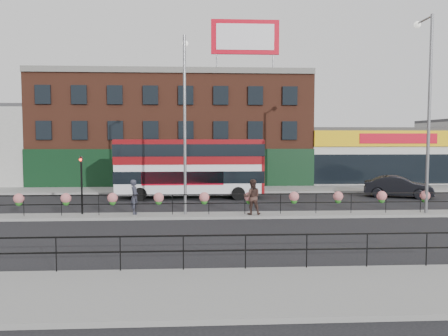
{
  "coord_description": "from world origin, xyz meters",
  "views": [
    {
      "loc": [
        -1.43,
        -23.89,
        4.38
      ],
      "look_at": [
        0.0,
        3.0,
        2.5
      ],
      "focal_mm": 35.0,
      "sensor_mm": 36.0,
      "label": 1
    }
  ],
  "objects_px": {
    "lamp_column_west": "(185,109)",
    "car": "(398,187)",
    "double_decker_bus": "(190,162)",
    "lamp_column_east": "(427,97)",
    "pedestrian_b": "(252,197)",
    "pedestrian_a": "(135,197)"
  },
  "relations": [
    {
      "from": "lamp_column_west",
      "to": "car",
      "type": "bearing_deg",
      "value": 24.12
    },
    {
      "from": "double_decker_bus",
      "to": "lamp_column_east",
      "type": "relative_size",
      "value": 0.96
    },
    {
      "from": "double_decker_bus",
      "to": "pedestrian_b",
      "type": "bearing_deg",
      "value": -65.04
    },
    {
      "from": "pedestrian_a",
      "to": "pedestrian_b",
      "type": "relative_size",
      "value": 0.99
    },
    {
      "from": "pedestrian_a",
      "to": "lamp_column_east",
      "type": "distance_m",
      "value": 17.25
    },
    {
      "from": "car",
      "to": "lamp_column_east",
      "type": "bearing_deg",
      "value": -173.28
    },
    {
      "from": "pedestrian_b",
      "to": "lamp_column_east",
      "type": "bearing_deg",
      "value": -175.85
    },
    {
      "from": "car",
      "to": "double_decker_bus",
      "type": "bearing_deg",
      "value": 109.51
    },
    {
      "from": "car",
      "to": "pedestrian_b",
      "type": "height_order",
      "value": "pedestrian_b"
    },
    {
      "from": "lamp_column_west",
      "to": "lamp_column_east",
      "type": "xyz_separation_m",
      "value": [
        13.53,
        -0.23,
        0.74
      ]
    },
    {
      "from": "car",
      "to": "pedestrian_a",
      "type": "distance_m",
      "value": 19.36
    },
    {
      "from": "car",
      "to": "lamp_column_west",
      "type": "distance_m",
      "value": 17.53
    },
    {
      "from": "car",
      "to": "lamp_column_east",
      "type": "xyz_separation_m",
      "value": [
        -1.76,
        -7.07,
        5.89
      ]
    },
    {
      "from": "pedestrian_a",
      "to": "lamp_column_west",
      "type": "bearing_deg",
      "value": -97.74
    },
    {
      "from": "double_decker_bus",
      "to": "car",
      "type": "xyz_separation_m",
      "value": [
        15.18,
        -0.32,
        -1.83
      ]
    },
    {
      "from": "car",
      "to": "lamp_column_west",
      "type": "relative_size",
      "value": 0.52
    },
    {
      "from": "car",
      "to": "lamp_column_east",
      "type": "distance_m",
      "value": 9.37
    },
    {
      "from": "pedestrian_b",
      "to": "lamp_column_west",
      "type": "height_order",
      "value": "lamp_column_west"
    },
    {
      "from": "car",
      "to": "pedestrian_a",
      "type": "xyz_separation_m",
      "value": [
        -18.09,
        -6.88,
        0.32
      ]
    },
    {
      "from": "double_decker_bus",
      "to": "pedestrian_b",
      "type": "distance_m",
      "value": 8.59
    },
    {
      "from": "double_decker_bus",
      "to": "lamp_column_west",
      "type": "bearing_deg",
      "value": -90.85
    },
    {
      "from": "double_decker_bus",
      "to": "pedestrian_a",
      "type": "bearing_deg",
      "value": -112.01
    }
  ]
}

